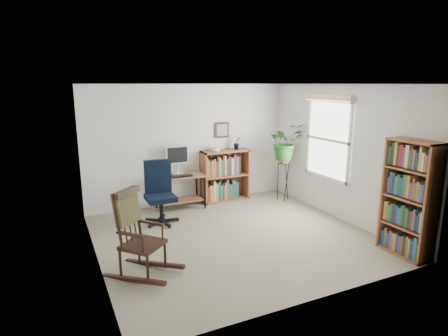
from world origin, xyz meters
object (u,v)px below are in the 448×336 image
desk (180,192)px  tall_bookshelf (409,199)px  rocking_chair (142,233)px  office_chair (160,193)px  low_bookshelf (225,175)px

desk → tall_bookshelf: size_ratio=0.56×
desk → rocking_chair: (-1.28, -2.29, 0.23)m
office_chair → low_bookshelf: 1.77m
desk → rocking_chair: size_ratio=0.82×
desk → tall_bookshelf: tall_bookshelf is taller
desk → office_chair: bearing=-132.3°
rocking_chair → tall_bookshelf: (3.53, -1.01, 0.26)m
rocking_chair → desk: bearing=19.6°
tall_bookshelf → office_chair: bearing=136.6°
office_chair → rocking_chair: (-0.71, -1.66, 0.01)m
low_bookshelf → tall_bookshelf: (1.22, -3.42, 0.30)m
low_bookshelf → tall_bookshelf: size_ratio=0.64×
desk → rocking_chair: bearing=-119.2°
rocking_chair → low_bookshelf: size_ratio=1.07×
desk → tall_bookshelf: (2.25, -3.30, 0.49)m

